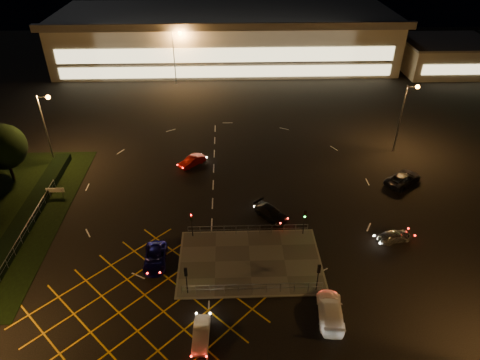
{
  "coord_description": "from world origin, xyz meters",
  "views": [
    {
      "loc": [
        -0.03,
        -33.44,
        30.79
      ],
      "look_at": [
        1.39,
        9.99,
        2.0
      ],
      "focal_mm": 32.0,
      "sensor_mm": 36.0,
      "label": 1
    }
  ],
  "objects_px": {
    "signal_sw": "(186,276)",
    "car_far_dkgrey": "(271,212)",
    "car_east_grey": "(403,179)",
    "car_queue_white": "(201,334)",
    "car_right_silver": "(394,236)",
    "signal_ne": "(305,217)",
    "signal_nw": "(192,220)",
    "car_left_blue": "(155,258)",
    "signal_se": "(318,272)",
    "car_approach_white": "(331,311)",
    "car_circ_red": "(192,161)"
  },
  "relations": [
    {
      "from": "signal_sw",
      "to": "car_far_dkgrey",
      "type": "distance_m",
      "value": 14.29
    },
    {
      "from": "car_east_grey",
      "to": "car_queue_white",
      "type": "bearing_deg",
      "value": 95.32
    },
    {
      "from": "car_far_dkgrey",
      "to": "car_right_silver",
      "type": "distance_m",
      "value": 13.6
    },
    {
      "from": "car_far_dkgrey",
      "to": "car_east_grey",
      "type": "relative_size",
      "value": 0.83
    },
    {
      "from": "signal_sw",
      "to": "car_right_silver",
      "type": "xyz_separation_m",
      "value": [
        21.59,
        6.68,
        -1.73
      ]
    },
    {
      "from": "signal_ne",
      "to": "signal_nw",
      "type": "bearing_deg",
      "value": 180.0
    },
    {
      "from": "signal_nw",
      "to": "signal_ne",
      "type": "distance_m",
      "value": 12.0
    },
    {
      "from": "signal_sw",
      "to": "car_queue_white",
      "type": "relative_size",
      "value": 0.85
    },
    {
      "from": "signal_sw",
      "to": "car_left_blue",
      "type": "relative_size",
      "value": 0.66
    },
    {
      "from": "signal_se",
      "to": "car_right_silver",
      "type": "height_order",
      "value": "signal_se"
    },
    {
      "from": "signal_nw",
      "to": "car_approach_white",
      "type": "xyz_separation_m",
      "value": [
        12.66,
        -10.99,
        -1.61
      ]
    },
    {
      "from": "signal_sw",
      "to": "signal_ne",
      "type": "height_order",
      "value": "same"
    },
    {
      "from": "signal_sw",
      "to": "car_far_dkgrey",
      "type": "xyz_separation_m",
      "value": [
        8.75,
        11.17,
        -1.72
      ]
    },
    {
      "from": "car_circ_red",
      "to": "signal_nw",
      "type": "bearing_deg",
      "value": -39.53
    },
    {
      "from": "signal_nw",
      "to": "car_far_dkgrey",
      "type": "distance_m",
      "value": 9.47
    },
    {
      "from": "car_left_blue",
      "to": "car_east_grey",
      "type": "distance_m",
      "value": 32.69
    },
    {
      "from": "signal_nw",
      "to": "car_queue_white",
      "type": "relative_size",
      "value": 0.85
    },
    {
      "from": "signal_se",
      "to": "signal_nw",
      "type": "height_order",
      "value": "same"
    },
    {
      "from": "car_east_grey",
      "to": "car_approach_white",
      "type": "xyz_separation_m",
      "value": [
        -13.68,
        -20.5,
        0.01
      ]
    },
    {
      "from": "signal_sw",
      "to": "signal_se",
      "type": "relative_size",
      "value": 1.0
    },
    {
      "from": "signal_se",
      "to": "car_left_blue",
      "type": "distance_m",
      "value": 16.14
    },
    {
      "from": "car_queue_white",
      "to": "car_left_blue",
      "type": "bearing_deg",
      "value": 121.01
    },
    {
      "from": "signal_nw",
      "to": "car_far_dkgrey",
      "type": "bearing_deg",
      "value": 19.97
    },
    {
      "from": "car_right_silver",
      "to": "car_approach_white",
      "type": "distance_m",
      "value": 13.17
    },
    {
      "from": "signal_ne",
      "to": "car_queue_white",
      "type": "relative_size",
      "value": 0.85
    },
    {
      "from": "signal_se",
      "to": "signal_ne",
      "type": "height_order",
      "value": "same"
    },
    {
      "from": "car_left_blue",
      "to": "car_east_grey",
      "type": "bearing_deg",
      "value": 20.79
    },
    {
      "from": "signal_se",
      "to": "signal_nw",
      "type": "distance_m",
      "value": 14.41
    },
    {
      "from": "car_queue_white",
      "to": "car_left_blue",
      "type": "relative_size",
      "value": 0.79
    },
    {
      "from": "signal_se",
      "to": "car_right_silver",
      "type": "xyz_separation_m",
      "value": [
        9.59,
        6.68,
        -1.73
      ]
    },
    {
      "from": "car_left_blue",
      "to": "car_approach_white",
      "type": "relative_size",
      "value": 0.91
    },
    {
      "from": "car_east_grey",
      "to": "car_approach_white",
      "type": "relative_size",
      "value": 1.03
    },
    {
      "from": "signal_ne",
      "to": "car_left_blue",
      "type": "height_order",
      "value": "signal_ne"
    },
    {
      "from": "signal_sw",
      "to": "car_far_dkgrey",
      "type": "relative_size",
      "value": 0.71
    },
    {
      "from": "signal_se",
      "to": "signal_ne",
      "type": "relative_size",
      "value": 1.0
    },
    {
      "from": "car_circ_red",
      "to": "car_approach_white",
      "type": "xyz_separation_m",
      "value": [
        13.61,
        -25.94,
        0.11
      ]
    },
    {
      "from": "car_circ_red",
      "to": "car_approach_white",
      "type": "distance_m",
      "value": 29.29
    },
    {
      "from": "car_approach_white",
      "to": "car_far_dkgrey",
      "type": "bearing_deg",
      "value": -68.68
    },
    {
      "from": "car_east_grey",
      "to": "signal_sw",
      "type": "bearing_deg",
      "value": 86.83
    },
    {
      "from": "signal_se",
      "to": "car_right_silver",
      "type": "distance_m",
      "value": 11.81
    },
    {
      "from": "signal_ne",
      "to": "car_far_dkgrey",
      "type": "bearing_deg",
      "value": 135.59
    },
    {
      "from": "signal_ne",
      "to": "car_right_silver",
      "type": "height_order",
      "value": "signal_ne"
    },
    {
      "from": "signal_nw",
      "to": "car_approach_white",
      "type": "bearing_deg",
      "value": -40.97
    },
    {
      "from": "signal_sw",
      "to": "signal_ne",
      "type": "bearing_deg",
      "value": -146.35
    },
    {
      "from": "car_queue_white",
      "to": "car_far_dkgrey",
      "type": "xyz_separation_m",
      "value": [
        7.27,
        16.12,
        0.03
      ]
    },
    {
      "from": "signal_nw",
      "to": "car_right_silver",
      "type": "relative_size",
      "value": 0.85
    },
    {
      "from": "signal_nw",
      "to": "car_queue_white",
      "type": "distance_m",
      "value": 13.14
    },
    {
      "from": "signal_ne",
      "to": "car_queue_white",
      "type": "distance_m",
      "value": 16.77
    },
    {
      "from": "signal_nw",
      "to": "car_far_dkgrey",
      "type": "xyz_separation_m",
      "value": [
        8.75,
        3.18,
        -1.72
      ]
    },
    {
      "from": "car_right_silver",
      "to": "car_approach_white",
      "type": "xyz_separation_m",
      "value": [
        -8.93,
        -9.69,
        0.12
      ]
    }
  ]
}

